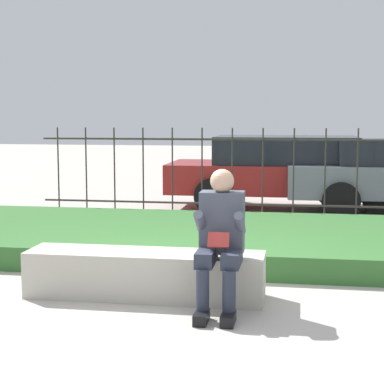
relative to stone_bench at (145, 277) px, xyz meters
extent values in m
plane|color=#A8A399|center=(0.36, 0.00, -0.19)|extent=(60.00, 60.00, 0.00)
cube|color=#B7B2A3|center=(0.00, 0.00, 0.02)|extent=(2.22, 0.52, 0.43)
cube|color=gray|center=(0.00, 0.00, -0.15)|extent=(2.13, 0.48, 0.08)
cube|color=black|center=(0.63, -0.66, -0.15)|extent=(0.11, 0.26, 0.09)
cylinder|color=#282D3D|center=(0.63, -0.60, 0.07)|extent=(0.11, 0.11, 0.34)
cube|color=#282D3D|center=(0.63, -0.39, 0.30)|extent=(0.15, 0.42, 0.13)
cube|color=black|center=(0.85, -0.66, -0.15)|extent=(0.11, 0.26, 0.09)
cylinder|color=#282D3D|center=(0.85, -0.60, 0.07)|extent=(0.11, 0.11, 0.34)
cube|color=#282D3D|center=(0.85, -0.39, 0.30)|extent=(0.15, 0.42, 0.13)
cube|color=#424756|center=(0.74, -0.18, 0.57)|extent=(0.38, 0.24, 0.54)
sphere|color=tan|center=(0.74, -0.20, 0.93)|extent=(0.21, 0.21, 0.21)
cylinder|color=#424756|center=(0.57, -0.34, 0.59)|extent=(0.08, 0.29, 0.24)
cylinder|color=#424756|center=(0.92, -0.34, 0.59)|extent=(0.08, 0.29, 0.24)
cube|color=#B2332D|center=(0.74, -0.44, 0.46)|extent=(0.18, 0.09, 0.13)
cube|color=#33662D|center=(0.36, 2.22, -0.06)|extent=(8.22, 3.04, 0.27)
cylinder|color=#332D28|center=(0.36, 4.31, 0.11)|extent=(6.22, 0.03, 0.03)
cylinder|color=#332D28|center=(0.36, 4.31, 1.13)|extent=(6.22, 0.03, 0.03)
cylinder|color=#332D28|center=(-2.51, 4.31, 0.56)|extent=(0.02, 0.02, 1.50)
cylinder|color=#332D28|center=(-2.03, 4.31, 0.56)|extent=(0.02, 0.02, 1.50)
cylinder|color=#332D28|center=(-1.55, 4.31, 0.56)|extent=(0.02, 0.02, 1.50)
cylinder|color=#332D28|center=(-1.07, 4.31, 0.56)|extent=(0.02, 0.02, 1.50)
cylinder|color=#332D28|center=(-0.60, 4.31, 0.56)|extent=(0.02, 0.02, 1.50)
cylinder|color=#332D28|center=(-0.12, 4.31, 0.56)|extent=(0.02, 0.02, 1.50)
cylinder|color=#332D28|center=(0.36, 4.31, 0.56)|extent=(0.02, 0.02, 1.50)
cylinder|color=#332D28|center=(0.84, 4.31, 0.56)|extent=(0.02, 0.02, 1.50)
cylinder|color=#332D28|center=(1.32, 4.31, 0.56)|extent=(0.02, 0.02, 1.50)
cylinder|color=#332D28|center=(1.80, 4.31, 0.56)|extent=(0.02, 0.02, 1.50)
cylinder|color=#332D28|center=(2.28, 4.31, 0.56)|extent=(0.02, 0.02, 1.50)
cylinder|color=black|center=(2.08, 4.90, 0.12)|extent=(0.63, 0.23, 0.62)
cylinder|color=black|center=(1.99, 6.66, 0.12)|extent=(0.63, 0.23, 0.62)
cube|color=maroon|center=(1.34, 5.98, 0.38)|extent=(4.57, 1.70, 0.52)
cube|color=black|center=(1.16, 5.98, 0.88)|extent=(2.52, 1.49, 0.49)
cylinder|color=black|center=(2.76, 5.17, 0.12)|extent=(0.62, 0.20, 0.62)
cylinder|color=black|center=(2.75, 6.81, 0.12)|extent=(0.62, 0.20, 0.62)
cylinder|color=black|center=(-0.06, 5.15, 0.12)|extent=(0.62, 0.20, 0.62)
cylinder|color=black|center=(-0.08, 6.79, 0.12)|extent=(0.62, 0.20, 0.62)
camera|label=1|loc=(1.40, -5.70, 1.50)|focal=60.00mm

